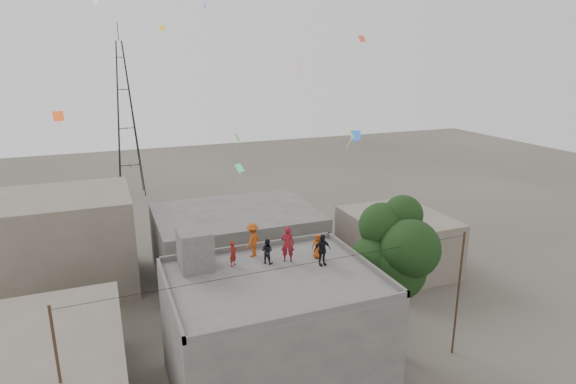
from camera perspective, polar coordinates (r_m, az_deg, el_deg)
name	(u,v)px	position (r m, az deg, el deg)	size (l,w,h in m)	color
main_building	(274,334)	(24.99, -1.71, -16.51)	(10.00, 8.00, 6.10)	#504D4B
parapet	(273,276)	(23.43, -1.77, -9.89)	(10.00, 8.00, 0.30)	#504D4B
stair_head_box	(195,249)	(24.64, -10.94, -6.68)	(1.60, 1.80, 2.00)	#504D4B
neighbor_west	(35,381)	(26.51, -27.81, -19.18)	(8.00, 10.00, 4.00)	#685F52
neighbor_north	(237,242)	(37.74, -6.11, -5.86)	(12.00, 9.00, 5.00)	#504D4B
neighbor_northwest	(68,242)	(38.25, -24.67, -5.38)	(9.00, 8.00, 7.00)	#685F52
neighbor_east	(397,242)	(39.23, 12.78, -5.78)	(7.00, 8.00, 4.40)	#685F52
tree	(396,252)	(27.10, 12.71, -6.93)	(4.90, 4.60, 9.10)	black
utility_line	(292,331)	(23.74, 0.53, -16.20)	(20.12, 0.62, 7.40)	black
transmission_tower	(126,120)	(60.40, -18.65, 8.10)	(2.97, 2.97, 20.01)	black
person_red_adult	(288,244)	(24.98, -0.06, -6.18)	(0.69, 0.45, 1.89)	maroon
person_orange_child	(318,246)	(25.50, 3.56, -6.40)	(0.66, 0.43, 1.35)	#B14814
person_dark_child	(267,251)	(24.89, -2.50, -7.00)	(0.64, 0.50, 1.32)	black
person_dark_adult	(322,250)	(24.62, 4.06, -6.88)	(0.97, 0.40, 1.65)	black
person_orange_adult	(253,240)	(25.66, -4.23, -5.68)	(1.19, 0.68, 1.84)	#A84413
person_red_child	(233,254)	(24.71, -6.52, -7.28)	(0.48, 0.32, 1.32)	maroon
kites	(238,81)	(28.07, -5.97, 12.92)	(21.73, 17.85, 9.78)	#F45119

